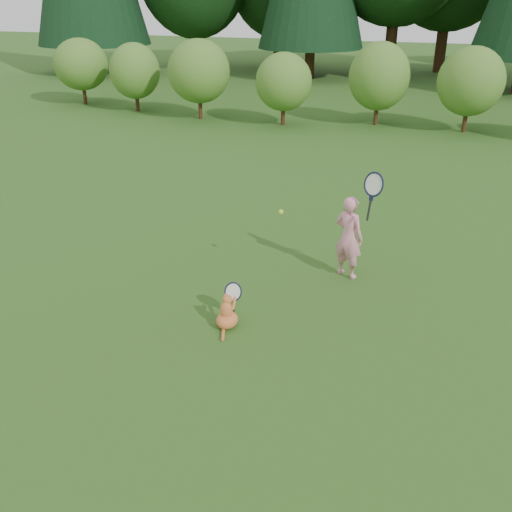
% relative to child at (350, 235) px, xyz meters
% --- Properties ---
extents(ground, '(100.00, 100.00, 0.00)m').
position_rel_child_xyz_m(ground, '(-1.30, -2.02, -0.70)').
color(ground, '#224F16').
rests_on(ground, ground).
extents(shrub_row, '(28.00, 3.00, 2.80)m').
position_rel_child_xyz_m(shrub_row, '(-1.30, 10.98, 0.70)').
color(shrub_row, '#4D7B26').
rests_on(shrub_row, ground).
extents(child, '(0.79, 0.54, 1.99)m').
position_rel_child_xyz_m(child, '(0.00, 0.00, 0.00)').
color(child, pink).
rests_on(child, ground).
extents(cat, '(0.35, 0.68, 0.67)m').
position_rel_child_xyz_m(cat, '(-1.21, -2.05, -0.45)').
color(cat, '#BB5023').
rests_on(cat, ground).
extents(tennis_ball, '(0.08, 0.08, 0.08)m').
position_rel_child_xyz_m(tennis_ball, '(-1.00, -0.39, 0.40)').
color(tennis_ball, '#BBDE1A').
rests_on(tennis_ball, ground).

